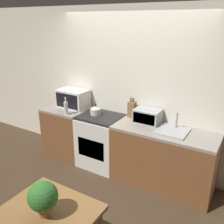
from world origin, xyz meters
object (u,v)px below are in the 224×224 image
object	(u,v)px
toaster_oven	(147,116)
bottle	(66,108)
kettle	(96,110)
microwave	(73,99)
dining_table	(48,221)
stove_range	(101,141)

from	to	relation	value
toaster_oven	bottle	bearing A→B (deg)	-163.70
kettle	bottle	size ratio (longest dim) A/B	0.60
microwave	toaster_oven	distance (m)	1.42
microwave	bottle	xyz separation A→B (m)	(0.13, -0.35, -0.05)
microwave	dining_table	distance (m)	2.49
kettle	stove_range	bearing A→B (deg)	-4.44
microwave	toaster_oven	bearing A→B (deg)	1.24
microwave	bottle	distance (m)	0.37
microwave	bottle	size ratio (longest dim) A/B	1.83
bottle	toaster_oven	size ratio (longest dim) A/B	0.75
stove_range	dining_table	bearing A→B (deg)	-70.26
kettle	toaster_oven	xyz separation A→B (m)	(0.87, 0.13, 0.03)
stove_range	bottle	world-z (taller)	bottle
toaster_oven	microwave	bearing A→B (deg)	-178.76
microwave	toaster_oven	size ratio (longest dim) A/B	1.38
bottle	dining_table	world-z (taller)	bottle
stove_range	dining_table	distance (m)	2.07
toaster_oven	kettle	bearing A→B (deg)	-171.15
microwave	bottle	bearing A→B (deg)	-68.83
stove_range	bottle	distance (m)	0.81
stove_range	kettle	xyz separation A→B (m)	(-0.11, 0.01, 0.53)
stove_range	dining_table	size ratio (longest dim) A/B	1.06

